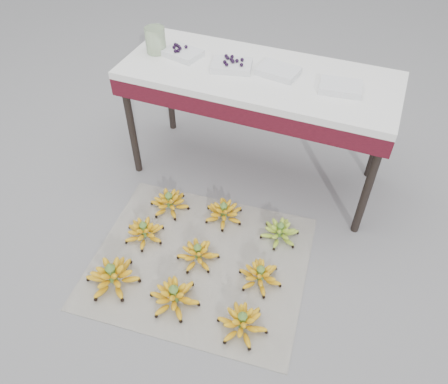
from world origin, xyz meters
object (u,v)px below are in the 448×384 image
at_px(bunch_mid_right, 260,275).
at_px(tray_right, 278,71).
at_px(bunch_front_left, 112,276).
at_px(bunch_back_center, 224,212).
at_px(bunch_mid_center, 198,254).
at_px(bunch_front_center, 174,296).
at_px(tray_left, 232,65).
at_px(glass_jar, 155,40).
at_px(bunch_back_left, 170,202).
at_px(vendor_table, 258,86).
at_px(bunch_back_right, 280,232).
at_px(newspaper_mat, 200,261).
at_px(bunch_mid_left, 144,232).
at_px(tray_far_left, 182,53).
at_px(tray_far_right, 341,87).
at_px(bunch_front_right, 242,323).

distance_m(bunch_mid_right, tray_right, 1.20).
xyz_separation_m(bunch_front_left, bunch_back_center, (0.40, 0.69, -0.01)).
bearing_deg(bunch_back_center, bunch_mid_center, -79.40).
distance_m(bunch_front_center, tray_left, 1.39).
xyz_separation_m(bunch_mid_right, glass_jar, (-1.03, 0.87, 0.83)).
relative_size(bunch_back_left, vendor_table, 0.17).
height_order(bunch_front_left, bunch_mid_center, bunch_front_left).
relative_size(bunch_front_center, bunch_back_right, 1.35).
relative_size(newspaper_mat, tray_left, 4.61).
bearing_deg(bunch_mid_left, vendor_table, 41.05).
bearing_deg(bunch_back_center, newspaper_mat, -76.94).
distance_m(vendor_table, tray_far_left, 0.53).
bearing_deg(bunch_back_right, bunch_mid_right, -97.58).
bearing_deg(tray_right, vendor_table, -168.95).
distance_m(newspaper_mat, vendor_table, 1.13).
relative_size(vendor_table, glass_jar, 10.53).
bearing_deg(bunch_mid_right, bunch_mid_center, -157.90).
relative_size(bunch_back_left, bunch_back_center, 0.93).
height_order(bunch_mid_center, tray_far_right, tray_far_right).
bearing_deg(tray_far_left, bunch_back_left, -77.95).
relative_size(bunch_mid_left, tray_right, 1.25).
xyz_separation_m(bunch_back_center, tray_right, (0.14, 0.52, 0.77)).
bearing_deg(tray_right, bunch_back_right, -66.04).
bearing_deg(vendor_table, bunch_front_center, -92.25).
height_order(bunch_front_left, bunch_back_left, bunch_front_left).
xyz_separation_m(bunch_back_left, tray_far_left, (-0.12, 0.57, 0.77)).
distance_m(newspaper_mat, bunch_mid_left, 0.40).
bearing_deg(bunch_front_center, tray_right, 103.23).
height_order(bunch_front_left, tray_far_left, tray_far_left).
bearing_deg(bunch_mid_right, bunch_front_left, -134.16).
distance_m(bunch_front_left, glass_jar, 1.47).
distance_m(bunch_front_right, bunch_mid_center, 0.51).
xyz_separation_m(bunch_front_right, tray_far_left, (-0.86, 1.21, 0.77)).
bearing_deg(bunch_back_left, bunch_back_right, 8.52).
height_order(bunch_back_left, bunch_back_center, bunch_back_left).
bearing_deg(bunch_back_left, glass_jar, 124.50).
height_order(bunch_front_center, bunch_back_left, bunch_front_center).
bearing_deg(bunch_mid_right, bunch_mid_left, -159.72).
bearing_deg(tray_right, bunch_mid_left, -122.33).
relative_size(bunch_back_center, vendor_table, 0.18).
bearing_deg(tray_far_right, bunch_back_right, -105.23).
distance_m(bunch_mid_right, tray_far_right, 1.16).
xyz_separation_m(tray_far_left, tray_far_right, (1.01, -0.04, -0.00)).
bearing_deg(tray_left, bunch_back_left, -113.12).
bearing_deg(tray_left, bunch_front_left, -102.51).
xyz_separation_m(bunch_front_right, tray_right, (-0.24, 1.21, 0.76)).
bearing_deg(tray_left, bunch_front_right, -66.19).
bearing_deg(bunch_back_right, bunch_front_right, -96.13).
relative_size(tray_right, glass_jar, 1.62).
bearing_deg(bunch_back_right, glass_jar, 147.88).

